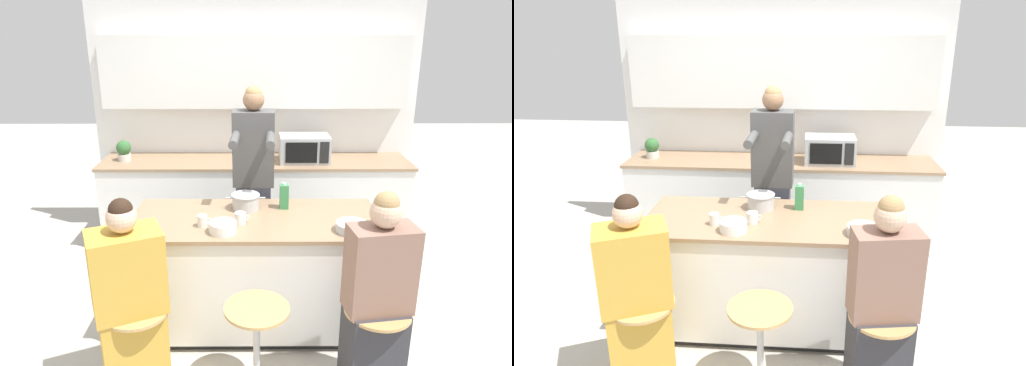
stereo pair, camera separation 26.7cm
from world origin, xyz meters
The scene contains 18 objects.
ground_plane centered at (0.00, 0.00, 0.00)m, with size 16.00×16.00×0.00m, color #B2ADA3.
wall_back centered at (0.00, 1.83, 1.54)m, with size 3.52×0.22×2.70m.
back_counter centered at (0.00, 1.52, 0.47)m, with size 3.27×0.64×0.93m.
kitchen_island centered at (0.00, 0.00, 0.46)m, with size 1.87×0.80×0.92m.
bar_stool_leftmost centered at (-0.75, -0.74, 0.37)m, with size 0.41×0.41×0.63m.
bar_stool_center centered at (0.00, -0.72, 0.37)m, with size 0.41×0.41×0.63m.
bar_stool_rightmost centered at (0.75, -0.75, 0.37)m, with size 0.41×0.41×0.63m.
person_cooking centered at (-0.02, 0.61, 0.92)m, with size 0.37×0.58×1.83m.
person_wrapped_blanket centered at (-0.78, -0.74, 0.64)m, with size 0.51×0.43×1.36m.
person_seated_near centered at (0.74, -0.74, 0.64)m, with size 0.43×0.31×1.39m.
cooking_pot centered at (-0.08, 0.18, 0.98)m, with size 0.31×0.22×0.12m.
fruit_bowl centered at (0.67, -0.24, 0.95)m, with size 0.23×0.23×0.06m.
mixing_bowl_steel centered at (-0.23, -0.25, 0.96)m, with size 0.19×0.19×0.08m.
coffee_cup_near centered at (-0.38, -0.15, 0.96)m, with size 0.10×0.07×0.09m.
coffee_cup_far centered at (-0.11, -0.10, 0.96)m, with size 0.11×0.08×0.08m.
juice_carton centered at (0.22, 0.20, 1.02)m, with size 0.07×0.07×0.21m.
microwave centered at (0.51, 1.47, 1.07)m, with size 0.52×0.34×0.28m.
potted_plant centered at (-1.39, 1.52, 1.04)m, with size 0.15×0.15×0.22m.
Camera 1 is at (-0.02, -3.15, 2.28)m, focal length 32.00 mm.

